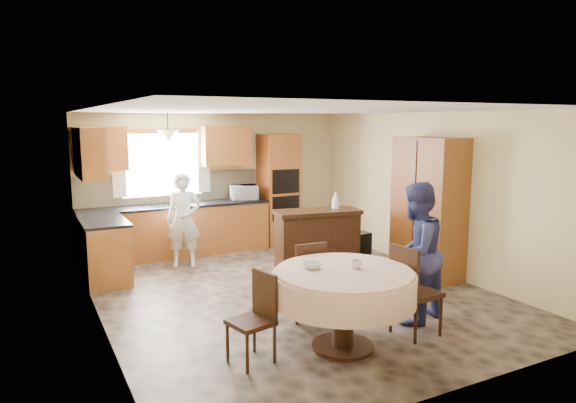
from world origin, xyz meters
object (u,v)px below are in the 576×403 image
(dining_table, at_px, (344,287))
(chair_back, at_px, (307,277))
(sideboard, at_px, (317,243))
(cupboard, at_px, (428,208))
(person_sink, at_px, (184,220))
(oven_tower, at_px, (278,190))
(chair_right, at_px, (411,286))
(chair_left, at_px, (257,313))
(person_dining, at_px, (415,253))

(dining_table, xyz_separation_m, chair_back, (0.06, 0.87, -0.13))
(dining_table, relative_size, chair_back, 1.54)
(sideboard, height_order, cupboard, cupboard)
(sideboard, relative_size, person_sink, 0.86)
(oven_tower, height_order, cupboard, same)
(dining_table, bearing_deg, chair_right, -5.12)
(person_sink, bearing_deg, chair_right, -52.17)
(cupboard, relative_size, chair_back, 2.22)
(dining_table, distance_m, chair_back, 0.88)
(cupboard, xyz_separation_m, chair_right, (-1.74, -1.64, -0.50))
(oven_tower, distance_m, cupboard, 3.13)
(dining_table, xyz_separation_m, chair_left, (-0.91, 0.17, -0.17))
(cupboard, bearing_deg, chair_right, -136.65)
(person_sink, bearing_deg, cupboard, -17.60)
(dining_table, height_order, person_dining, person_dining)
(chair_right, bearing_deg, dining_table, 81.24)
(person_dining, bearing_deg, cupboard, -154.46)
(cupboard, relative_size, person_sink, 1.38)
(oven_tower, relative_size, person_sink, 1.38)
(dining_table, bearing_deg, oven_tower, 71.50)
(oven_tower, relative_size, dining_table, 1.44)
(cupboard, bearing_deg, person_dining, -136.86)
(oven_tower, bearing_deg, chair_back, -111.67)
(chair_left, height_order, person_sink, person_sink)
(sideboard, xyz_separation_m, dining_table, (-1.16, -2.47, 0.19))
(dining_table, relative_size, chair_right, 1.45)
(sideboard, xyz_separation_m, person_dining, (-0.00, -2.23, 0.36))
(person_sink, bearing_deg, sideboard, -20.12)
(chair_back, bearing_deg, chair_left, 39.64)
(person_sink, bearing_deg, chair_back, -59.98)
(sideboard, height_order, chair_left, sideboard)
(dining_table, relative_size, person_dining, 0.89)
(oven_tower, distance_m, person_sink, 2.20)
(sideboard, xyz_separation_m, chair_left, (-2.07, -2.30, 0.02))
(sideboard, distance_m, dining_table, 2.74)
(cupboard, xyz_separation_m, person_sink, (-3.14, 2.26, -0.29))
(chair_back, bearing_deg, person_sink, -74.46)
(dining_table, bearing_deg, chair_left, 169.63)
(chair_back, bearing_deg, person_dining, 153.60)
(chair_left, bearing_deg, person_dining, 79.09)
(oven_tower, distance_m, dining_table, 4.77)
(sideboard, height_order, person_sink, person_sink)
(sideboard, height_order, chair_right, chair_right)
(oven_tower, distance_m, sideboard, 2.15)
(dining_table, bearing_deg, person_sink, 98.34)
(oven_tower, xyz_separation_m, person_sink, (-2.07, -0.69, -0.29))
(chair_left, bearing_deg, chair_back, 113.12)
(oven_tower, relative_size, chair_back, 2.22)
(oven_tower, height_order, chair_back, oven_tower)
(oven_tower, xyz_separation_m, dining_table, (-1.51, -4.51, -0.40))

